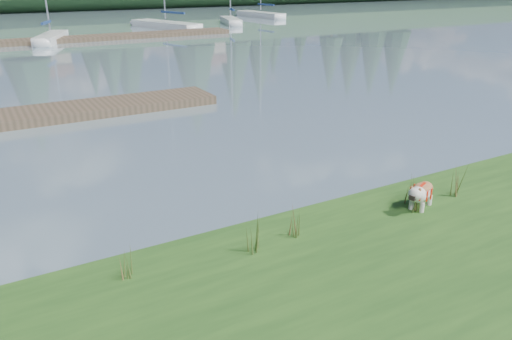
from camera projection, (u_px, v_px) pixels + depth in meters
ground at (29, 44)px, 34.62m from camera, size 200.00×200.00×0.00m
bulldog at (421, 192)px, 9.47m from camera, size 0.89×0.59×0.53m
dock_far at (59, 40)px, 35.48m from camera, size 26.00×2.20×0.30m
sailboat_bg_2 at (53, 36)px, 35.93m from camera, size 3.45×6.31×9.65m
sailboat_bg_3 at (160, 24)px, 44.91m from camera, size 4.45×9.13×13.13m
sailboat_bg_4 at (230, 20)px, 48.64m from camera, size 2.99×6.37×9.46m
sailboat_bg_5 at (257, 14)px, 56.01m from camera, size 2.56×8.04×11.31m
weed_0 at (254, 235)px, 7.94m from camera, size 0.17×0.14×0.72m
weed_1 at (294, 223)px, 8.45m from camera, size 0.17×0.14×0.58m
weed_2 at (411, 192)px, 9.59m from camera, size 0.17×0.14×0.65m
weed_3 at (126, 262)px, 7.31m from camera, size 0.17×0.14×0.59m
weed_4 at (420, 202)px, 9.34m from camera, size 0.17×0.14×0.48m
weed_5 at (456, 182)px, 9.98m from camera, size 0.17×0.14×0.70m
mud_lip at (243, 239)px, 9.00m from camera, size 60.00×0.50×0.14m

